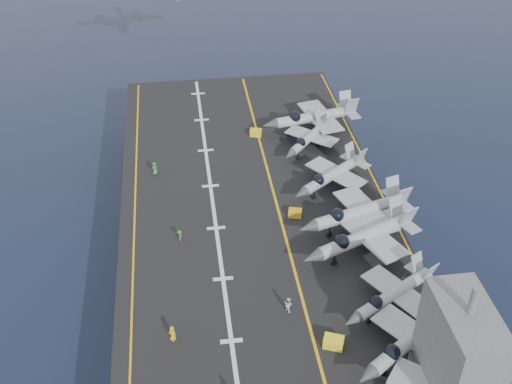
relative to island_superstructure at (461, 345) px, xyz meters
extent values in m
plane|color=#142135|center=(-15.00, 30.00, -17.90)|extent=(500.00, 500.00, 0.00)
cube|color=#56595E|center=(-15.00, 30.00, -12.90)|extent=(36.00, 90.00, 10.00)
cube|color=black|center=(-15.00, 30.00, -7.70)|extent=(38.00, 92.00, 0.40)
cube|color=gold|center=(-12.00, 30.00, -7.48)|extent=(0.35, 90.00, 0.02)
cube|color=silver|center=(-21.00, 30.00, -7.48)|extent=(0.50, 90.00, 0.02)
cube|color=gold|center=(-32.00, 30.00, -7.48)|extent=(0.25, 90.00, 0.02)
cube|color=gold|center=(3.50, 30.00, -7.48)|extent=(0.25, 90.00, 0.02)
imported|color=gold|center=(-27.39, 11.11, -6.52)|extent=(1.40, 1.37, 1.96)
imported|color=green|center=(-25.95, 28.11, -6.70)|extent=(0.71, 1.01, 1.60)
imported|color=#268C33|center=(-29.09, 44.29, -6.48)|extent=(1.44, 1.21, 2.05)
imported|color=silver|center=(-13.99, 13.71, -6.50)|extent=(1.33, 1.44, 1.99)
camera|label=1|loc=(-24.73, -37.70, 47.22)|focal=45.00mm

